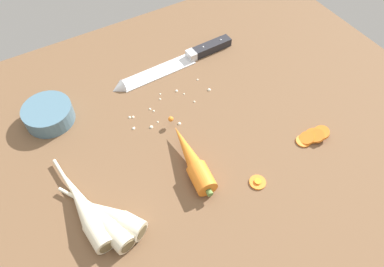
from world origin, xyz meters
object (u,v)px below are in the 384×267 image
(carrot_slice_stray_near, at_px, (258,182))
(parsnip_front, at_px, (105,221))
(prep_bowl, at_px, (48,114))
(whole_carrot, at_px, (192,159))
(parsnip_mid_left, at_px, (113,216))
(chefs_knife, at_px, (172,65))
(parsnip_mid_right, at_px, (87,215))
(carrot_slice_stack, at_px, (313,136))

(carrot_slice_stray_near, bearing_deg, parsnip_front, 167.14)
(prep_bowl, bearing_deg, parsnip_front, -87.62)
(whole_carrot, distance_m, carrot_slice_stray_near, 0.14)
(parsnip_mid_left, height_order, prep_bowl, same)
(carrot_slice_stray_near, bearing_deg, chefs_knife, 87.65)
(parsnip_front, distance_m, parsnip_mid_right, 0.04)
(carrot_slice_stack, bearing_deg, chefs_knife, 113.04)
(prep_bowl, bearing_deg, chefs_knife, 3.20)
(parsnip_front, height_order, prep_bowl, same)
(parsnip_mid_right, height_order, carrot_slice_stray_near, parsnip_mid_right)
(whole_carrot, height_order, prep_bowl, whole_carrot)
(parsnip_mid_right, height_order, carrot_slice_stack, parsnip_mid_right)
(parsnip_mid_right, bearing_deg, carrot_slice_stack, -7.66)
(whole_carrot, bearing_deg, chefs_knife, 69.26)
(chefs_knife, relative_size, parsnip_front, 1.70)
(chefs_knife, height_order, carrot_slice_stray_near, chefs_knife)
(parsnip_front, bearing_deg, whole_carrot, 9.77)
(whole_carrot, relative_size, prep_bowl, 1.92)
(parsnip_front, bearing_deg, parsnip_mid_left, 1.90)
(parsnip_mid_right, bearing_deg, parsnip_mid_left, -33.90)
(parsnip_mid_right, bearing_deg, chefs_knife, 41.24)
(parsnip_front, relative_size, carrot_slice_stack, 2.70)
(carrot_slice_stray_near, bearing_deg, parsnip_mid_left, 166.30)
(prep_bowl, bearing_deg, carrot_slice_stack, -35.56)
(carrot_slice_stray_near, relative_size, prep_bowl, 0.31)
(chefs_knife, distance_m, prep_bowl, 0.33)
(parsnip_mid_left, xyz_separation_m, parsnip_mid_right, (-0.04, 0.03, -0.00))
(chefs_knife, distance_m, parsnip_mid_right, 0.45)
(parsnip_front, relative_size, carrot_slice_stray_near, 6.04)
(parsnip_front, bearing_deg, carrot_slice_stack, -4.72)
(whole_carrot, height_order, parsnip_front, whole_carrot)
(whole_carrot, xyz_separation_m, parsnip_mid_left, (-0.19, -0.03, -0.00))
(parsnip_mid_right, bearing_deg, prep_bowl, 87.80)
(parsnip_mid_right, bearing_deg, carrot_slice_stray_near, -16.55)
(chefs_knife, distance_m, whole_carrot, 0.31)
(prep_bowl, bearing_deg, parsnip_mid_left, -84.49)
(carrot_slice_stack, bearing_deg, prep_bowl, 144.44)
(parsnip_front, bearing_deg, chefs_knife, 45.82)
(parsnip_mid_right, relative_size, prep_bowl, 2.12)
(parsnip_mid_right, xyz_separation_m, prep_bowl, (0.01, 0.28, 0.00))
(parsnip_mid_left, distance_m, carrot_slice_stack, 0.45)
(whole_carrot, xyz_separation_m, parsnip_mid_right, (-0.23, -0.01, -0.00))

